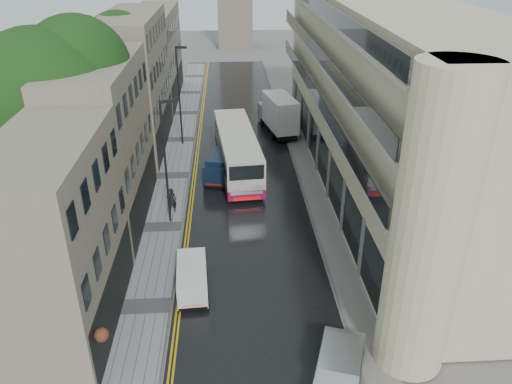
{
  "coord_description": "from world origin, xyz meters",
  "views": [
    {
      "loc": [
        -1.2,
        -10.62,
        18.0
      ],
      "look_at": [
        0.48,
        18.0,
        3.23
      ],
      "focal_mm": 35.0,
      "sensor_mm": 36.0,
      "label": 1
    }
  ],
  "objects_px": {
    "lamp_post_far": "(179,97)",
    "navy_van": "(205,173)",
    "white_lorry": "(273,120)",
    "pedestrian": "(172,200)",
    "tree_far": "(101,87)",
    "cream_bus": "(225,169)",
    "white_van": "(178,294)",
    "tree_near": "(50,131)",
    "lamp_post_near": "(165,165)"
  },
  "relations": [
    {
      "from": "tree_far",
      "to": "white_van",
      "type": "relative_size",
      "value": 3.29
    },
    {
      "from": "tree_far",
      "to": "cream_bus",
      "type": "height_order",
      "value": "tree_far"
    },
    {
      "from": "tree_far",
      "to": "navy_van",
      "type": "distance_m",
      "value": 12.74
    },
    {
      "from": "white_lorry",
      "to": "lamp_post_near",
      "type": "xyz_separation_m",
      "value": [
        -8.62,
        -15.58,
        2.45
      ]
    },
    {
      "from": "cream_bus",
      "to": "white_van",
      "type": "bearing_deg",
      "value": -105.6
    },
    {
      "from": "pedestrian",
      "to": "tree_near",
      "type": "bearing_deg",
      "value": -9.18
    },
    {
      "from": "tree_near",
      "to": "navy_van",
      "type": "xyz_separation_m",
      "value": [
        9.35,
        5.6,
        -5.78
      ]
    },
    {
      "from": "pedestrian",
      "to": "lamp_post_far",
      "type": "xyz_separation_m",
      "value": [
        -0.23,
        13.42,
        3.63
      ]
    },
    {
      "from": "white_lorry",
      "to": "lamp_post_near",
      "type": "height_order",
      "value": "lamp_post_near"
    },
    {
      "from": "white_van",
      "to": "tree_near",
      "type": "bearing_deg",
      "value": 128.74
    },
    {
      "from": "white_lorry",
      "to": "white_van",
      "type": "relative_size",
      "value": 1.99
    },
    {
      "from": "white_van",
      "to": "white_lorry",
      "type": "bearing_deg",
      "value": 69.87
    },
    {
      "from": "cream_bus",
      "to": "white_lorry",
      "type": "distance_m",
      "value": 11.66
    },
    {
      "from": "white_lorry",
      "to": "tree_far",
      "type": "bearing_deg",
      "value": 177.97
    },
    {
      "from": "tree_far",
      "to": "cream_bus",
      "type": "bearing_deg",
      "value": -37.23
    },
    {
      "from": "tree_far",
      "to": "white_van",
      "type": "xyz_separation_m",
      "value": [
        8.09,
        -22.17,
        -5.35
      ]
    },
    {
      "from": "tree_near",
      "to": "navy_van",
      "type": "distance_m",
      "value": 12.34
    },
    {
      "from": "pedestrian",
      "to": "tree_far",
      "type": "bearing_deg",
      "value": -79.28
    },
    {
      "from": "lamp_post_near",
      "to": "tree_far",
      "type": "bearing_deg",
      "value": 96.2
    },
    {
      "from": "tree_near",
      "to": "white_lorry",
      "type": "bearing_deg",
      "value": 44.76
    },
    {
      "from": "tree_near",
      "to": "cream_bus",
      "type": "distance_m",
      "value": 13.1
    },
    {
      "from": "tree_far",
      "to": "white_van",
      "type": "bearing_deg",
      "value": -69.96
    },
    {
      "from": "white_lorry",
      "to": "pedestrian",
      "type": "xyz_separation_m",
      "value": [
        -8.59,
        -14.28,
        -0.93
      ]
    },
    {
      "from": "white_van",
      "to": "navy_van",
      "type": "xyz_separation_m",
      "value": [
        0.96,
        14.77,
        0.29
      ]
    },
    {
      "from": "white_lorry",
      "to": "navy_van",
      "type": "bearing_deg",
      "value": -133.87
    },
    {
      "from": "tree_far",
      "to": "white_van",
      "type": "height_order",
      "value": "tree_far"
    },
    {
      "from": "tree_near",
      "to": "white_lorry",
      "type": "height_order",
      "value": "tree_near"
    },
    {
      "from": "white_lorry",
      "to": "tree_near",
      "type": "bearing_deg",
      "value": -146.67
    },
    {
      "from": "cream_bus",
      "to": "white_van",
      "type": "height_order",
      "value": "cream_bus"
    },
    {
      "from": "lamp_post_far",
      "to": "navy_van",
      "type": "bearing_deg",
      "value": -67.84
    },
    {
      "from": "white_lorry",
      "to": "navy_van",
      "type": "distance_m",
      "value": 11.82
    },
    {
      "from": "navy_van",
      "to": "pedestrian",
      "type": "xyz_separation_m",
      "value": [
        -2.27,
        -4.33,
        -0.1
      ]
    },
    {
      "from": "tree_near",
      "to": "white_lorry",
      "type": "distance_m",
      "value": 22.63
    },
    {
      "from": "navy_van",
      "to": "lamp_post_far",
      "type": "distance_m",
      "value": 10.06
    },
    {
      "from": "tree_far",
      "to": "pedestrian",
      "type": "xyz_separation_m",
      "value": [
        6.78,
        -11.73,
        -5.16
      ]
    },
    {
      "from": "cream_bus",
      "to": "pedestrian",
      "type": "height_order",
      "value": "cream_bus"
    },
    {
      "from": "white_van",
      "to": "navy_van",
      "type": "height_order",
      "value": "navy_van"
    },
    {
      "from": "cream_bus",
      "to": "lamp_post_near",
      "type": "relative_size",
      "value": 1.45
    },
    {
      "from": "tree_near",
      "to": "cream_bus",
      "type": "height_order",
      "value": "tree_near"
    },
    {
      "from": "navy_van",
      "to": "lamp_post_near",
      "type": "relative_size",
      "value": 0.52
    },
    {
      "from": "tree_far",
      "to": "white_lorry",
      "type": "bearing_deg",
      "value": 9.4
    },
    {
      "from": "white_van",
      "to": "navy_van",
      "type": "relative_size",
      "value": 0.84
    },
    {
      "from": "tree_near",
      "to": "cream_bus",
      "type": "bearing_deg",
      "value": 23.92
    },
    {
      "from": "tree_far",
      "to": "white_lorry",
      "type": "distance_m",
      "value": 16.15
    },
    {
      "from": "lamp_post_far",
      "to": "cream_bus",
      "type": "bearing_deg",
      "value": -60.34
    },
    {
      "from": "cream_bus",
      "to": "navy_van",
      "type": "relative_size",
      "value": 2.8
    },
    {
      "from": "tree_near",
      "to": "lamp_post_far",
      "type": "bearing_deg",
      "value": 64.97
    },
    {
      "from": "tree_far",
      "to": "lamp_post_far",
      "type": "bearing_deg",
      "value": 14.39
    },
    {
      "from": "lamp_post_far",
      "to": "tree_far",
      "type": "bearing_deg",
      "value": -158.82
    },
    {
      "from": "tree_far",
      "to": "cream_bus",
      "type": "distance_m",
      "value": 14.16
    }
  ]
}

